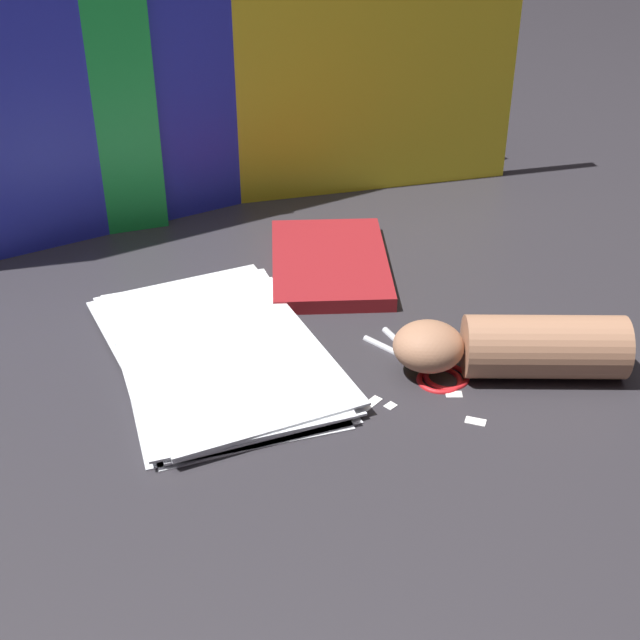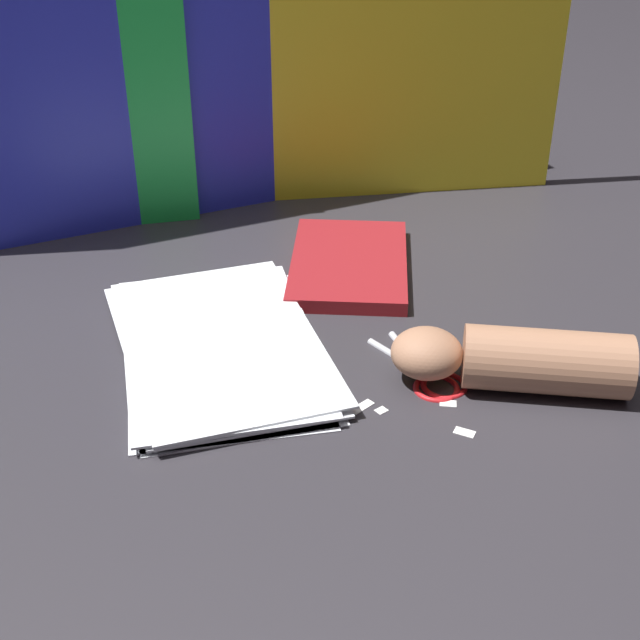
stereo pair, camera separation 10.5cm
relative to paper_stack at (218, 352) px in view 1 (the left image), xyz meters
The scene contains 11 objects.
ground_plane 0.06m from the paper_stack, 40.43° to the right, with size 6.00×6.00×0.00m, color #2D2B30.
backdrop_panel_center 0.50m from the paper_stack, 82.74° to the left, with size 0.79×0.13×0.56m.
backdrop_panel_right 0.55m from the paper_stack, 55.68° to the left, with size 0.71×0.12×0.42m.
paper_stack is the anchor object (origin of this frame).
book_closed 0.27m from the paper_stack, 36.08° to the left, with size 0.24×0.29×0.02m.
scissors 0.26m from the paper_stack, 29.08° to the right, with size 0.09×0.16×0.01m.
hand_forearm 0.35m from the paper_stack, 28.12° to the right, with size 0.28×0.18×0.08m.
paper_scrap_near 0.29m from the paper_stack, 38.09° to the right, with size 0.02×0.02×0.00m.
paper_scrap_mid 0.32m from the paper_stack, 45.96° to the right, with size 0.03×0.02×0.00m.
paper_scrap_far 0.23m from the paper_stack, 48.42° to the right, with size 0.02×0.01×0.00m.
paper_scrap_side 0.20m from the paper_stack, 50.05° to the right, with size 0.03×0.02×0.00m.
Camera 1 is at (-0.29, -0.84, 0.61)m, focal length 50.00 mm.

